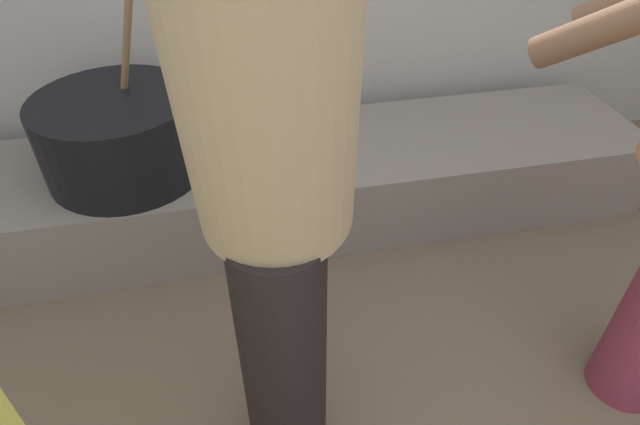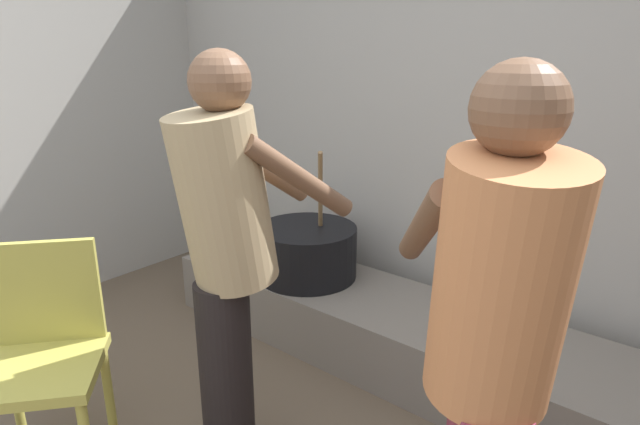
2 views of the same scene
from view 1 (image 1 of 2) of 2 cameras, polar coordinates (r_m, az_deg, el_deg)
The scene contains 3 objects.
hearth_ledge at distance 2.13m, azimuth -2.22°, elevation 3.31°, with size 2.79×0.60×0.33m, color slate.
cooking_pot_main at distance 1.96m, azimuth -20.91°, elevation 7.88°, with size 0.55×0.55×0.74m.
cook_in_tan_shirt at distance 0.93m, azimuth -5.26°, elevation 4.82°, with size 0.45×0.70×1.55m.
Camera 1 is at (-0.48, -0.01, 1.40)m, focal length 29.30 mm.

